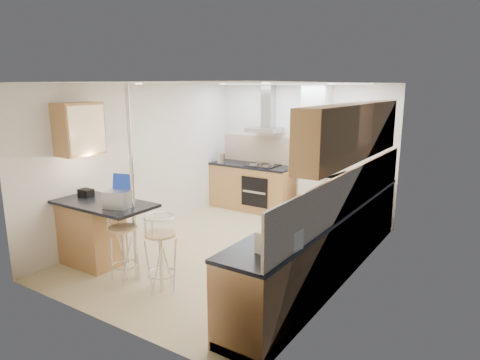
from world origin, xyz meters
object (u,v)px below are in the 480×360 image
Objects in this scene: bar_stool_end at (161,253)px; microwave at (347,188)px; laptop at (118,199)px; bread_bin at (279,240)px; bar_stool_near at (124,246)px.

microwave is at bearing -16.23° from bar_stool_end.
bread_bin is (2.39, -0.12, -0.03)m from laptop.
microwave is at bearing 32.81° from bar_stool_near.
laptop is 0.60m from bar_stool_near.
laptop is at bearing 138.61° from microwave.
microwave reaches higher than bar_stool_near.
laptop reaches higher than bar_stool_near.
bread_bin reaches higher than bar_stool_end.
bread_bin is (0.09, -2.16, -0.06)m from microwave.
laptop is 2.39m from bread_bin.
bar_stool_end is at bearing -178.85° from bread_bin.
microwave is 1.88× the size of laptop.
bread_bin is (1.66, -0.11, 0.54)m from bar_stool_end.
microwave reaches higher than bread_bin.
laptop is 0.33× the size of bar_stool_end.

